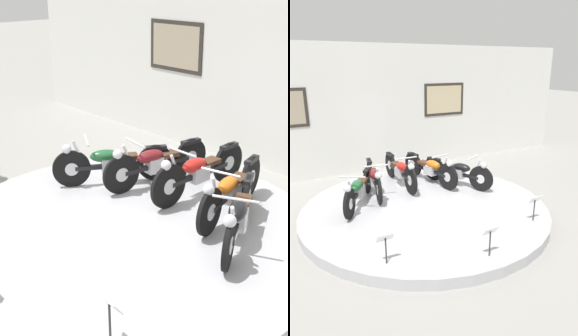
{
  "view_description": "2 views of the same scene",
  "coord_description": "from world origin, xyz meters",
  "views": [
    {
      "loc": [
        4.13,
        -3.74,
        3.32
      ],
      "look_at": [
        -0.05,
        0.25,
        0.93
      ],
      "focal_mm": 50.0,
      "sensor_mm": 36.0,
      "label": 1
    },
    {
      "loc": [
        -2.88,
        -5.74,
        3.06
      ],
      "look_at": [
        0.24,
        0.04,
        0.97
      ],
      "focal_mm": 35.0,
      "sensor_mm": 36.0,
      "label": 2
    }
  ],
  "objects": [
    {
      "name": "display_platform",
      "position": [
        0.0,
        0.0,
        0.1
      ],
      "size": [
        5.14,
        5.14,
        0.2
      ],
      "primitive_type": "cylinder",
      "color": "#ADADB2",
      "rests_on": "ground_plane"
    },
    {
      "name": "motorcycle_red",
      "position": [
        -0.0,
        1.33,
        0.59
      ],
      "size": [
        0.54,
        2.02,
        0.81
      ],
      "color": "black",
      "rests_on": "display_platform"
    },
    {
      "name": "motorcycle_orange",
      "position": [
        0.73,
        1.15,
        0.58
      ],
      "size": [
        0.6,
        1.96,
        0.8
      ],
      "color": "black",
      "rests_on": "display_platform"
    },
    {
      "name": "info_placard_front_right",
      "position": [
        1.49,
        -1.65,
        0.56
      ],
      "size": [
        0.26,
        0.11,
        0.51
      ],
      "color": "#333338",
      "rests_on": "display_platform"
    },
    {
      "name": "motorcycle_black",
      "position": [
        1.23,
        0.65,
        0.57
      ],
      "size": [
        0.91,
        1.78,
        0.78
      ],
      "color": "black",
      "rests_on": "display_platform"
    },
    {
      "name": "ground_plane",
      "position": [
        0.0,
        0.0,
        0.0
      ],
      "size": [
        60.0,
        60.0,
        0.0
      ],
      "primitive_type": "plane",
      "color": "gray"
    },
    {
      "name": "back_wall",
      "position": [
        0.0,
        3.47,
        1.81
      ],
      "size": [
        14.0,
        0.22,
        3.62
      ],
      "color": "silver",
      "rests_on": "ground_plane"
    },
    {
      "name": "motorcycle_green",
      "position": [
        -1.23,
        0.65,
        0.57
      ],
      "size": [
        1.09,
        1.68,
        0.78
      ],
      "color": "black",
      "rests_on": "display_platform"
    },
    {
      "name": "motorcycle_maroon",
      "position": [
        -0.73,
        1.14,
        0.58
      ],
      "size": [
        0.54,
        1.96,
        0.79
      ],
      "color": "black",
      "rests_on": "display_platform"
    }
  ]
}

